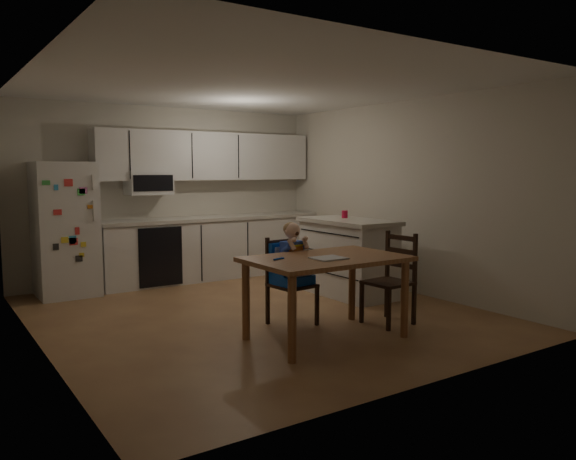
{
  "coord_description": "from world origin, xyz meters",
  "views": [
    {
      "loc": [
        -3.12,
        -5.29,
        1.6
      ],
      "look_at": [
        0.04,
        -0.56,
        0.99
      ],
      "focal_mm": 35.0,
      "sensor_mm": 36.0,
      "label": 1
    }
  ],
  "objects_px": {
    "red_cup": "(345,214)",
    "chair_booster": "(289,263)",
    "dining_table": "(326,268)",
    "chair_side": "(394,272)",
    "kitchen_island": "(348,257)",
    "refrigerator": "(65,229)"
  },
  "relations": [
    {
      "from": "kitchen_island",
      "to": "chair_booster",
      "type": "xyz_separation_m",
      "value": [
        -1.38,
        -0.72,
        0.15
      ]
    },
    {
      "from": "red_cup",
      "to": "chair_side",
      "type": "xyz_separation_m",
      "value": [
        -0.51,
        -1.44,
        -0.49
      ]
    },
    {
      "from": "kitchen_island",
      "to": "red_cup",
      "type": "xyz_separation_m",
      "value": [
        0.08,
        0.16,
        0.53
      ]
    },
    {
      "from": "red_cup",
      "to": "chair_booster",
      "type": "relative_size",
      "value": 0.09
    },
    {
      "from": "refrigerator",
      "to": "chair_side",
      "type": "height_order",
      "value": "refrigerator"
    },
    {
      "from": "kitchen_island",
      "to": "chair_side",
      "type": "relative_size",
      "value": 1.39
    },
    {
      "from": "kitchen_island",
      "to": "chair_side",
      "type": "bearing_deg",
      "value": -108.54
    },
    {
      "from": "kitchen_island",
      "to": "chair_booster",
      "type": "height_order",
      "value": "chair_booster"
    },
    {
      "from": "kitchen_island",
      "to": "refrigerator",
      "type": "bearing_deg",
      "value": 146.54
    },
    {
      "from": "red_cup",
      "to": "dining_table",
      "type": "height_order",
      "value": "red_cup"
    },
    {
      "from": "red_cup",
      "to": "chair_booster",
      "type": "bearing_deg",
      "value": -148.84
    },
    {
      "from": "chair_side",
      "to": "red_cup",
      "type": "bearing_deg",
      "value": 157.24
    },
    {
      "from": "chair_booster",
      "to": "dining_table",
      "type": "bearing_deg",
      "value": -95.29
    },
    {
      "from": "chair_booster",
      "to": "chair_side",
      "type": "relative_size",
      "value": 1.12
    },
    {
      "from": "refrigerator",
      "to": "kitchen_island",
      "type": "height_order",
      "value": "refrigerator"
    },
    {
      "from": "refrigerator",
      "to": "dining_table",
      "type": "xyz_separation_m",
      "value": [
        1.62,
        -3.31,
        -0.17
      ]
    },
    {
      "from": "red_cup",
      "to": "chair_booster",
      "type": "xyz_separation_m",
      "value": [
        -1.45,
        -0.88,
        -0.38
      ]
    },
    {
      "from": "chair_side",
      "to": "chair_booster",
      "type": "bearing_deg",
      "value": -123.89
    },
    {
      "from": "kitchen_island",
      "to": "red_cup",
      "type": "distance_m",
      "value": 0.56
    },
    {
      "from": "kitchen_island",
      "to": "chair_side",
      "type": "xyz_separation_m",
      "value": [
        -0.43,
        -1.27,
        0.04
      ]
    },
    {
      "from": "refrigerator",
      "to": "chair_side",
      "type": "bearing_deg",
      "value": -51.72
    },
    {
      "from": "dining_table",
      "to": "chair_side",
      "type": "distance_m",
      "value": 0.96
    }
  ]
}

